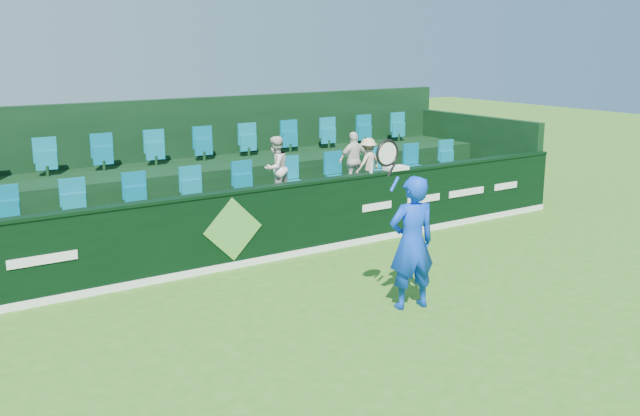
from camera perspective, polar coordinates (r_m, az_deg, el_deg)
ground at (r=9.29m, az=4.23°, el=-11.09°), size 60.00×60.00×0.00m
sponsor_hoarding at (r=12.28m, az=-7.19°, el=-1.71°), size 16.00×0.25×1.35m
stand_tier_front at (r=13.32m, az=-9.29°, el=-1.82°), size 16.00×2.00×0.80m
stand_tier_back at (r=14.97m, az=-12.35°, el=0.70°), size 16.00×1.80×1.30m
stand_rear at (r=15.27m, az=-13.07°, el=3.07°), size 16.00×4.10×2.60m
seat_row_front at (r=13.51m, az=-10.11°, el=1.41°), size 13.50×0.50×0.60m
seat_row_back at (r=15.07m, az=-12.95°, el=4.43°), size 13.50×0.50×0.60m
tennis_player at (r=10.36m, az=7.34°, el=-2.72°), size 1.23×0.61×2.61m
spectator_left at (r=13.81m, az=-3.57°, el=3.20°), size 0.74×0.67×1.24m
spectator_middle at (r=14.83m, az=2.74°, el=3.82°), size 0.73×0.37×1.19m
spectator_right at (r=15.06m, az=3.85°, el=3.65°), size 0.74×0.53×1.04m
towel at (r=14.08m, az=6.10°, el=3.20°), size 0.45×0.29×0.07m
drinks_bottle at (r=13.69m, az=4.12°, el=3.28°), size 0.07×0.07×0.22m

